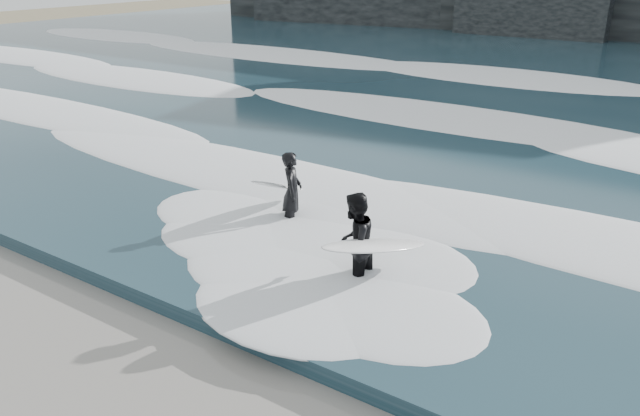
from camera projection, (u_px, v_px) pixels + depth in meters
The scene contains 6 objects.
sea at pixel (622, 77), 28.72m from camera, with size 90.00×52.00×0.30m, color #1C3742.
foam_near at pixel (448, 207), 13.28m from camera, with size 60.00×3.20×0.20m, color white.
foam_mid at pixel (542, 134), 18.64m from camera, with size 60.00×4.00×0.24m, color white.
foam_far at pixel (605, 85), 25.54m from camera, with size 60.00×4.80×0.30m, color white.
surfer_left at pixel (290, 191), 12.90m from camera, with size 1.00×1.77×1.70m.
surfer_right at pixel (357, 243), 10.46m from camera, with size 1.41×2.37×1.77m.
Camera 1 is at (4.63, -2.72, 5.38)m, focal length 35.00 mm.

